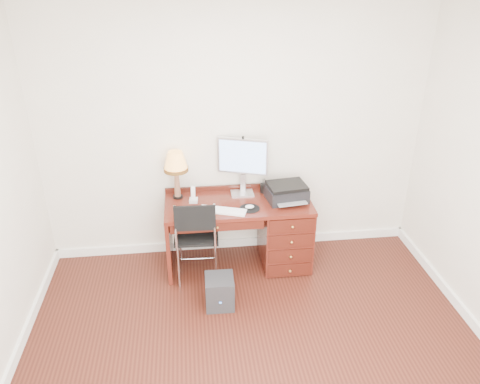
{
  "coord_description": "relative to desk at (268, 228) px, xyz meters",
  "views": [
    {
      "loc": [
        -0.48,
        -2.8,
        3.0
      ],
      "look_at": [
        -0.01,
        1.2,
        0.97
      ],
      "focal_mm": 35.0,
      "sensor_mm": 36.0,
      "label": 1
    }
  ],
  "objects": [
    {
      "name": "equipment_box",
      "position": [
        -0.58,
        -0.67,
        -0.26
      ],
      "size": [
        0.27,
        0.27,
        0.31
      ],
      "primitive_type": "cube",
      "rotation": [
        0.0,
        0.0,
        -0.02
      ],
      "color": "black",
      "rests_on": "ground"
    },
    {
      "name": "pen_cup",
      "position": [
        -0.03,
        0.2,
        0.39
      ],
      "size": [
        0.08,
        0.08,
        0.1
      ],
      "primitive_type": "cylinder",
      "color": "black",
      "rests_on": "desk"
    },
    {
      "name": "chair",
      "position": [
        -0.77,
        -0.23,
        0.15
      ],
      "size": [
        0.46,
        0.46,
        0.93
      ],
      "rotation": [
        0.0,
        0.0,
        -0.05
      ],
      "color": "black",
      "rests_on": "ground"
    },
    {
      "name": "ground",
      "position": [
        -0.32,
        -1.4,
        -0.41
      ],
      "size": [
        4.0,
        4.0,
        0.0
      ],
      "primitive_type": "plane",
      "color": "black",
      "rests_on": "ground"
    },
    {
      "name": "monitor",
      "position": [
        -0.26,
        0.21,
        0.72
      ],
      "size": [
        0.52,
        0.26,
        0.61
      ],
      "rotation": [
        0.0,
        0.0,
        -0.33
      ],
      "color": "silver",
      "rests_on": "desk"
    },
    {
      "name": "room_shell",
      "position": [
        -0.32,
        -0.77,
        -0.36
      ],
      "size": [
        4.0,
        4.0,
        4.0
      ],
      "color": "silver",
      "rests_on": "ground"
    },
    {
      "name": "printer",
      "position": [
        0.18,
        0.0,
        0.42
      ],
      "size": [
        0.43,
        0.36,
        0.18
      ],
      "rotation": [
        0.0,
        0.0,
        0.13
      ],
      "color": "black",
      "rests_on": "desk"
    },
    {
      "name": "phone",
      "position": [
        -0.78,
        0.06,
        0.39
      ],
      "size": [
        0.09,
        0.09,
        0.18
      ],
      "rotation": [
        0.0,
        0.0,
        -0.12
      ],
      "color": "white",
      "rests_on": "desk"
    },
    {
      "name": "desk",
      "position": [
        0.0,
        0.0,
        0.0
      ],
      "size": [
        1.5,
        0.67,
        0.75
      ],
      "color": "#531A11",
      "rests_on": "ground"
    },
    {
      "name": "keyboard",
      "position": [
        -0.5,
        -0.18,
        0.35
      ],
      "size": [
        0.48,
        0.28,
        0.02
      ],
      "primitive_type": "cube",
      "rotation": [
        0.0,
        0.0,
        -0.33
      ],
      "color": "white",
      "rests_on": "desk"
    },
    {
      "name": "leg_lamp",
      "position": [
        -0.94,
        0.18,
        0.71
      ],
      "size": [
        0.25,
        0.25,
        0.51
      ],
      "color": "black",
      "rests_on": "desk"
    },
    {
      "name": "mouse_pad",
      "position": [
        -0.23,
        -0.15,
        0.35
      ],
      "size": [
        0.2,
        0.2,
        0.04
      ],
      "color": "black",
      "rests_on": "desk"
    }
  ]
}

